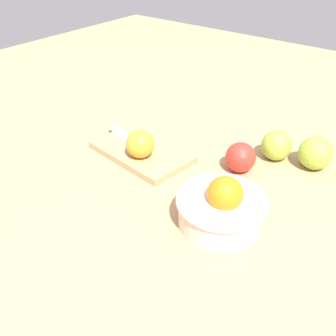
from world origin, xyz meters
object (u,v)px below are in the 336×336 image
object	(u,v)px
apple_front_left	(316,153)
bowl	(222,207)
apple_front_left_3	(241,157)
apple_front_left_2	(277,145)
orange_on_board	(140,144)
knife	(129,140)
cutting_board	(142,152)

from	to	relation	value
apple_front_left	bowl	bearing A→B (deg)	77.58
apple_front_left_3	apple_front_left	bearing A→B (deg)	-137.90
bowl	apple_front_left_3	xyz separation A→B (m)	(0.06, -0.19, -0.00)
apple_front_left	apple_front_left_2	bearing A→B (deg)	11.58
orange_on_board	apple_front_left	world-z (taller)	orange_on_board
knife	apple_front_left	bearing A→B (deg)	-154.19
knife	apple_front_left_3	xyz separation A→B (m)	(-0.28, -0.08, 0.01)
apple_front_left	apple_front_left_2	distance (m)	0.09
apple_front_left	apple_front_left_3	distance (m)	0.18
cutting_board	knife	bearing A→B (deg)	-10.44
bowl	apple_front_left_2	world-z (taller)	bowl
bowl	cutting_board	world-z (taller)	bowl
cutting_board	apple_front_left_2	size ratio (longest dim) A/B	3.33
cutting_board	orange_on_board	world-z (taller)	orange_on_board
orange_on_board	apple_front_left	bearing A→B (deg)	-145.12
bowl	apple_front_left_3	distance (m)	0.20
cutting_board	apple_front_left_3	distance (m)	0.25
knife	bowl	bearing A→B (deg)	162.50
apple_front_left_2	apple_front_left_3	bearing A→B (deg)	67.13
orange_on_board	knife	world-z (taller)	orange_on_board
orange_on_board	apple_front_left_3	xyz separation A→B (m)	(-0.21, -0.12, -0.02)
apple_front_left_2	apple_front_left	bearing A→B (deg)	-168.42
bowl	orange_on_board	distance (m)	0.28
orange_on_board	apple_front_left	distance (m)	0.42
apple_front_left	apple_front_left_3	size ratio (longest dim) A/B	1.12
apple_front_left_3	orange_on_board	bearing A→B (deg)	29.46
orange_on_board	apple_front_left_2	xyz separation A→B (m)	(-0.25, -0.22, -0.01)
cutting_board	apple_front_left_3	world-z (taller)	apple_front_left_3
orange_on_board	apple_front_left_3	world-z (taller)	orange_on_board
apple_front_left	knife	bearing A→B (deg)	25.81
knife	apple_front_left_3	bearing A→B (deg)	-164.06
apple_front_left	apple_front_left_3	xyz separation A→B (m)	(0.13, 0.12, -0.00)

